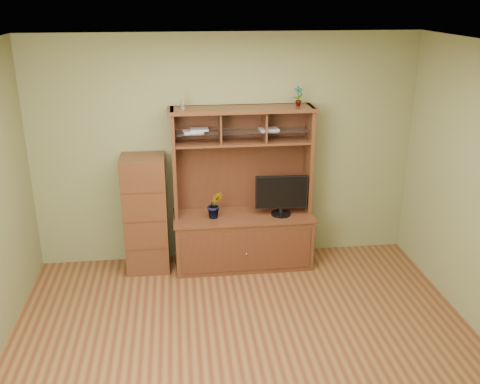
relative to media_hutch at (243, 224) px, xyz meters
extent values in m
cube|color=#522A17|center=(-0.17, -1.73, -0.53)|extent=(4.50, 4.00, 0.02)
cube|color=white|center=(-0.17, -1.73, 2.19)|extent=(4.50, 4.00, 0.02)
cube|color=olive|center=(-0.17, 0.28, 0.83)|extent=(4.50, 0.02, 2.70)
cube|color=olive|center=(-0.17, -3.74, 0.83)|extent=(4.50, 0.02, 2.70)
cube|color=#412012|center=(0.00, -0.02, -0.21)|extent=(1.60, 0.55, 0.62)
cube|color=#381C0F|center=(0.00, -0.30, -0.21)|extent=(1.50, 0.01, 0.50)
sphere|color=silver|center=(0.00, -0.32, -0.24)|extent=(0.02, 0.02, 0.02)
cube|color=#412012|center=(0.00, -0.02, 0.11)|extent=(1.64, 0.59, 0.03)
cube|color=#412012|center=(-0.78, 0.08, 0.75)|extent=(0.04, 0.35, 1.25)
cube|color=#412012|center=(0.78, 0.08, 0.75)|extent=(0.04, 0.35, 1.25)
cube|color=#381C0F|center=(0.00, 0.24, 0.75)|extent=(1.52, 0.02, 1.25)
cube|color=#412012|center=(0.00, 0.08, 1.36)|extent=(1.66, 0.40, 0.04)
cube|color=#412012|center=(0.00, 0.08, 0.98)|extent=(1.52, 0.32, 0.02)
cube|color=#412012|center=(-0.25, 0.08, 1.16)|extent=(0.02, 0.31, 0.35)
cube|color=#412012|center=(0.25, 0.08, 1.16)|extent=(0.02, 0.31, 0.35)
cube|color=silver|center=(0.00, 0.07, 1.11)|extent=(1.50, 0.27, 0.01)
cylinder|color=black|center=(0.44, -0.08, 0.14)|extent=(0.23, 0.23, 0.02)
cylinder|color=black|center=(0.44, -0.08, 0.19)|extent=(0.05, 0.05, 0.07)
cube|color=black|center=(0.44, -0.08, 0.41)|extent=(0.61, 0.08, 0.39)
imported|color=#2B541C|center=(-0.34, -0.08, 0.29)|extent=(0.18, 0.15, 0.33)
imported|color=#2E6222|center=(0.63, 0.08, 1.49)|extent=(0.13, 0.10, 0.22)
cylinder|color=silver|center=(-0.66, 0.08, 1.42)|extent=(0.05, 0.05, 0.09)
cylinder|color=#977C4B|center=(-0.66, 0.08, 1.55)|extent=(0.03, 0.03, 0.16)
cube|color=#B1B1B6|center=(-0.56, 0.08, 1.12)|extent=(0.24, 0.19, 0.02)
cube|color=#B1B1B6|center=(-0.49, 0.08, 1.14)|extent=(0.20, 0.16, 0.02)
cube|color=#B1B1B6|center=(0.30, 0.08, 1.12)|extent=(0.22, 0.18, 0.02)
cube|color=#412012|center=(-1.13, 0.03, 0.17)|extent=(0.49, 0.44, 1.38)
cube|color=#381C0F|center=(-1.13, -0.20, -0.18)|extent=(0.45, 0.01, 0.02)
cube|color=#381C0F|center=(-1.13, -0.20, 0.17)|extent=(0.45, 0.01, 0.01)
cube|color=#381C0F|center=(-1.13, -0.20, 0.51)|extent=(0.45, 0.01, 0.02)
camera|label=1|loc=(-0.73, -5.76, 2.58)|focal=40.00mm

